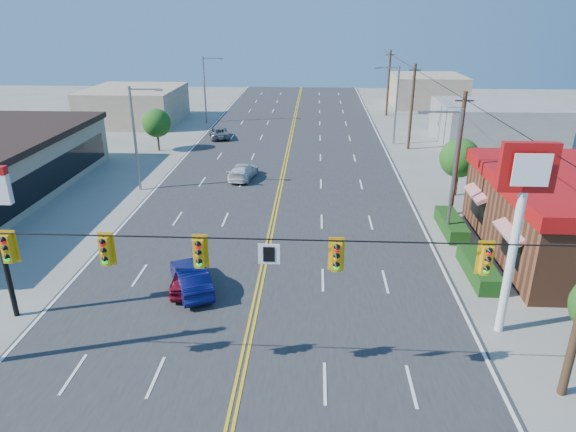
{
  "coord_description": "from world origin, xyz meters",
  "views": [
    {
      "loc": [
        2.69,
        -15.69,
        13.19
      ],
      "look_at": [
        1.23,
        11.56,
        2.2
      ],
      "focal_mm": 32.0,
      "sensor_mm": 36.0,
      "label": 1
    }
  ],
  "objects_px": {
    "signal_span": "(231,268)",
    "car_blue": "(191,278)",
    "car_silver": "(219,133)",
    "car_magenta": "(187,277)",
    "kfc_pylon": "(522,202)",
    "car_white": "(243,172)"
  },
  "relations": [
    {
      "from": "kfc_pylon",
      "to": "car_silver",
      "type": "bearing_deg",
      "value": 117.94
    },
    {
      "from": "car_silver",
      "to": "kfc_pylon",
      "type": "bearing_deg",
      "value": 102.22
    },
    {
      "from": "signal_span",
      "to": "car_silver",
      "type": "relative_size",
      "value": 5.66
    },
    {
      "from": "kfc_pylon",
      "to": "car_blue",
      "type": "distance_m",
      "value": 15.57
    },
    {
      "from": "signal_span",
      "to": "car_white",
      "type": "height_order",
      "value": "signal_span"
    },
    {
      "from": "car_magenta",
      "to": "signal_span",
      "type": "bearing_deg",
      "value": 110.27
    },
    {
      "from": "car_white",
      "to": "kfc_pylon",
      "type": "bearing_deg",
      "value": 132.94
    },
    {
      "from": "signal_span",
      "to": "kfc_pylon",
      "type": "relative_size",
      "value": 2.86
    },
    {
      "from": "car_magenta",
      "to": "car_white",
      "type": "xyz_separation_m",
      "value": [
        0.38,
        18.24,
        -0.01
      ]
    },
    {
      "from": "signal_span",
      "to": "car_magenta",
      "type": "distance_m",
      "value": 8.82
    },
    {
      "from": "kfc_pylon",
      "to": "signal_span",
      "type": "bearing_deg",
      "value": -160.22
    },
    {
      "from": "car_magenta",
      "to": "car_blue",
      "type": "distance_m",
      "value": 0.34
    },
    {
      "from": "car_magenta",
      "to": "car_silver",
      "type": "distance_m",
      "value": 32.99
    },
    {
      "from": "signal_span",
      "to": "car_silver",
      "type": "bearing_deg",
      "value": 101.09
    },
    {
      "from": "car_blue",
      "to": "car_silver",
      "type": "height_order",
      "value": "car_blue"
    },
    {
      "from": "car_blue",
      "to": "kfc_pylon",
      "type": "bearing_deg",
      "value": 145.14
    },
    {
      "from": "signal_span",
      "to": "car_silver",
      "type": "xyz_separation_m",
      "value": [
        -7.76,
        39.6,
        -4.29
      ]
    },
    {
      "from": "car_magenta",
      "to": "kfc_pylon",
      "type": "bearing_deg",
      "value": 162.08
    },
    {
      "from": "kfc_pylon",
      "to": "car_silver",
      "type": "height_order",
      "value": "kfc_pylon"
    },
    {
      "from": "signal_span",
      "to": "car_blue",
      "type": "relative_size",
      "value": 5.73
    },
    {
      "from": "car_white",
      "to": "car_blue",
      "type": "bearing_deg",
      "value": 98.52
    },
    {
      "from": "kfc_pylon",
      "to": "car_silver",
      "type": "xyz_separation_m",
      "value": [
        -18.88,
        35.6,
        -5.45
      ]
    }
  ]
}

